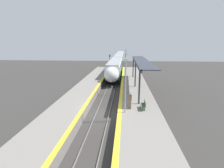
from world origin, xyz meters
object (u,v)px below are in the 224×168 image
at_px(railway_signal, 110,61).
at_px(lamppost_mid, 126,69).
at_px(person_waiting, 130,100).
at_px(lamppost_far, 126,62).
at_px(platform_bench, 144,105).
at_px(lamppost_farthest, 126,58).
at_px(lamppost_near, 125,82).
at_px(train, 118,60).

xyz_separation_m(railway_signal, lamppost_mid, (4.32, -22.81, 1.19)).
bearing_deg(person_waiting, lamppost_far, 91.63).
height_order(platform_bench, person_waiting, person_waiting).
bearing_deg(railway_signal, lamppost_mid, -79.27).
xyz_separation_m(platform_bench, person_waiting, (-1.40, 0.14, 0.39)).
xyz_separation_m(person_waiting, lamppost_farthest, (-0.49, 26.34, 2.14)).
relative_size(lamppost_far, lamppost_farthest, 1.00).
bearing_deg(person_waiting, lamppost_mid, 93.50).
height_order(person_waiting, lamppost_farthest, lamppost_farthest).
bearing_deg(lamppost_farthest, lamppost_far, -90.00).
bearing_deg(lamppost_mid, lamppost_far, 90.00).
bearing_deg(platform_bench, lamppost_far, 96.22).
height_order(person_waiting, railway_signal, railway_signal).
relative_size(person_waiting, lamppost_near, 0.32).
xyz_separation_m(lamppost_mid, lamppost_far, (0.00, 9.17, 0.00)).
relative_size(railway_signal, lamppost_far, 0.88).
distance_m(railway_signal, lamppost_far, 14.37).
distance_m(train, platform_bench, 42.49).
xyz_separation_m(platform_bench, lamppost_near, (-1.89, -1.02, 2.53)).
relative_size(platform_bench, lamppost_mid, 0.27).
height_order(platform_bench, lamppost_far, lamppost_far).
bearing_deg(lamppost_near, train, 93.20).
bearing_deg(platform_bench, person_waiting, 174.28).
distance_m(person_waiting, lamppost_farthest, 26.43).
bearing_deg(lamppost_near, railway_signal, 97.70).
bearing_deg(person_waiting, lamppost_near, -112.88).
height_order(train, platform_bench, train).
bearing_deg(lamppost_far, platform_bench, -83.78).
bearing_deg(lamppost_farthest, person_waiting, -88.94).
bearing_deg(train, lamppost_farthest, -81.28).
bearing_deg(railway_signal, lamppost_farthest, -46.02).
distance_m(platform_bench, lamppost_far, 17.60).
xyz_separation_m(train, lamppost_mid, (2.42, -34.11, 1.82)).
distance_m(platform_bench, lamppost_farthest, 26.67).
relative_size(platform_bench, lamppost_near, 0.27).
distance_m(lamppost_far, lamppost_farthest, 9.17).
height_order(lamppost_mid, lamppost_farthest, same).
bearing_deg(lamppost_farthest, lamppost_mid, -90.00).
height_order(platform_bench, railway_signal, railway_signal).
distance_m(lamppost_near, lamppost_far, 18.33).
xyz_separation_m(platform_bench, lamppost_farthest, (-1.89, 26.48, 2.53)).
bearing_deg(person_waiting, railway_signal, 98.88).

